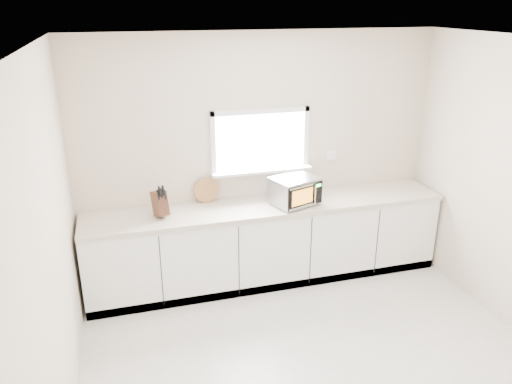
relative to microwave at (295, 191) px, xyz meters
name	(u,v)px	position (x,y,z in m)	size (l,w,h in m)	color
ground	(326,379)	(-0.28, -1.61, -1.08)	(4.00, 4.00, 0.00)	beige
back_wall	(260,157)	(-0.28, 0.38, 0.29)	(4.00, 0.17, 2.70)	beige
cabinets	(267,244)	(-0.28, 0.09, -0.64)	(3.92, 0.60, 0.88)	white
countertop	(268,206)	(-0.28, 0.08, -0.18)	(3.92, 0.64, 0.04)	#C1B19F
microwave	(295,191)	(0.00, 0.00, 0.00)	(0.55, 0.49, 0.30)	black
knife_block	(160,203)	(-1.42, 0.07, -0.01)	(0.18, 0.26, 0.34)	#482A1A
cutting_board	(206,190)	(-0.90, 0.33, -0.02)	(0.27, 0.27, 0.02)	#99663B
coffee_grinder	(284,191)	(-0.08, 0.13, -0.05)	(0.16, 0.16, 0.23)	#A9ACB0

